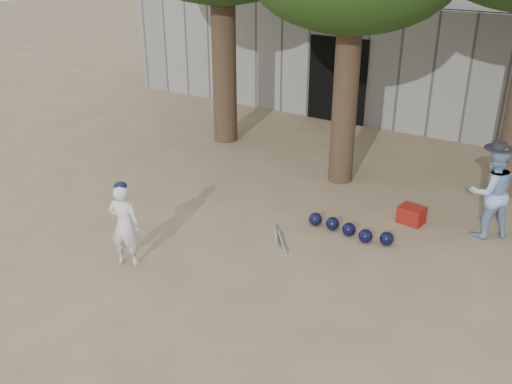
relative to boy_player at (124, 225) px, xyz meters
The scene contains 7 objects.
ground 1.12m from the boy_player, 31.97° to the left, with size 70.00×70.00×0.00m, color #937C5E.
boy_player is the anchor object (origin of this frame).
spectator_blue 5.80m from the boy_player, 41.12° to the left, with size 0.76×0.59×1.56m, color #8AABD5.
red_bag 4.85m from the boy_player, 48.29° to the left, with size 0.42×0.32×0.30m, color maroon.
back_building 10.87m from the boy_player, 85.94° to the left, with size 16.00×5.24×3.00m.
helmet_row 3.64m from the boy_player, 46.29° to the left, with size 1.51×0.34×0.23m.
bat_pile 2.52m from the boy_player, 49.49° to the left, with size 0.65×0.73×0.06m.
Camera 1 is at (4.87, -5.75, 4.57)m, focal length 40.00 mm.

